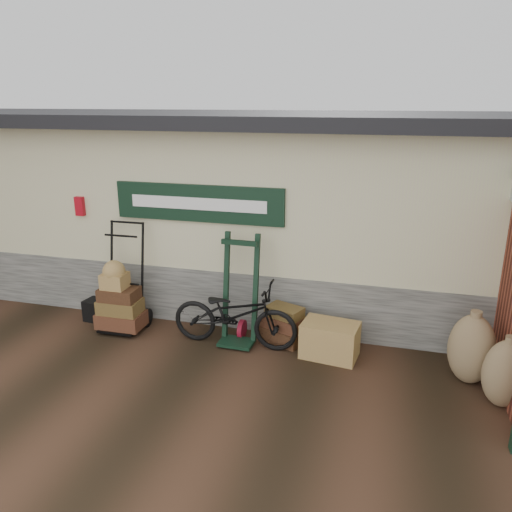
{
  "coord_description": "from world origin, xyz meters",
  "views": [
    {
      "loc": [
        2.42,
        -5.77,
        3.41
      ],
      "look_at": [
        0.6,
        0.9,
        1.23
      ],
      "focal_mm": 35.0,
      "sensor_mm": 36.0,
      "label": 1
    }
  ],
  "objects_px": {
    "green_barrow": "(240,290)",
    "black_trunk": "(97,310)",
    "wicker_hamper": "(330,340)",
    "porter_trolley": "(124,276)",
    "suitcase_stack": "(283,324)",
    "bicycle": "(235,311)"
  },
  "relations": [
    {
      "from": "green_barrow",
      "to": "wicker_hamper",
      "type": "bearing_deg",
      "value": -2.87
    },
    {
      "from": "green_barrow",
      "to": "black_trunk",
      "type": "relative_size",
      "value": 4.71
    },
    {
      "from": "black_trunk",
      "to": "bicycle",
      "type": "height_order",
      "value": "bicycle"
    },
    {
      "from": "wicker_hamper",
      "to": "black_trunk",
      "type": "xyz_separation_m",
      "value": [
        -3.78,
        0.21,
        -0.08
      ]
    },
    {
      "from": "porter_trolley",
      "to": "black_trunk",
      "type": "bearing_deg",
      "value": 172.99
    },
    {
      "from": "black_trunk",
      "to": "bicycle",
      "type": "xyz_separation_m",
      "value": [
        2.41,
        -0.23,
        0.36
      ]
    },
    {
      "from": "suitcase_stack",
      "to": "bicycle",
      "type": "height_order",
      "value": "bicycle"
    },
    {
      "from": "green_barrow",
      "to": "wicker_hamper",
      "type": "height_order",
      "value": "green_barrow"
    },
    {
      "from": "porter_trolley",
      "to": "suitcase_stack",
      "type": "distance_m",
      "value": 2.53
    },
    {
      "from": "suitcase_stack",
      "to": "porter_trolley",
      "type": "bearing_deg",
      "value": -176.92
    },
    {
      "from": "black_trunk",
      "to": "bicycle",
      "type": "distance_m",
      "value": 2.45
    },
    {
      "from": "wicker_hamper",
      "to": "bicycle",
      "type": "xyz_separation_m",
      "value": [
        -1.37,
        -0.02,
        0.29
      ]
    },
    {
      "from": "wicker_hamper",
      "to": "bicycle",
      "type": "bearing_deg",
      "value": -179.1
    },
    {
      "from": "suitcase_stack",
      "to": "bicycle",
      "type": "xyz_separation_m",
      "value": [
        -0.64,
        -0.3,
        0.26
      ]
    },
    {
      "from": "wicker_hamper",
      "to": "bicycle",
      "type": "height_order",
      "value": "bicycle"
    },
    {
      "from": "bicycle",
      "to": "porter_trolley",
      "type": "bearing_deg",
      "value": 84.59
    },
    {
      "from": "suitcase_stack",
      "to": "black_trunk",
      "type": "height_order",
      "value": "suitcase_stack"
    },
    {
      "from": "porter_trolley",
      "to": "wicker_hamper",
      "type": "relative_size",
      "value": 2.22
    },
    {
      "from": "porter_trolley",
      "to": "wicker_hamper",
      "type": "distance_m",
      "value": 3.24
    },
    {
      "from": "green_barrow",
      "to": "black_trunk",
      "type": "xyz_separation_m",
      "value": [
        -2.45,
        0.1,
        -0.63
      ]
    },
    {
      "from": "green_barrow",
      "to": "wicker_hamper",
      "type": "xyz_separation_m",
      "value": [
        1.33,
        -0.11,
        -0.56
      ]
    },
    {
      "from": "porter_trolley",
      "to": "black_trunk",
      "type": "xyz_separation_m",
      "value": [
        -0.59,
        0.06,
        -0.67
      ]
    }
  ]
}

